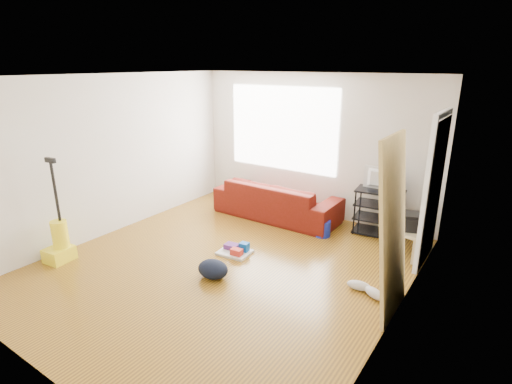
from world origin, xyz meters
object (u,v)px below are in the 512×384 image
Objects in this scene: backpack at (213,277)px; vacuum at (59,242)px; sofa at (277,217)px; cleaning_tray at (236,250)px; tv_stand at (378,212)px; side_table at (407,232)px; bucket at (322,236)px.

vacuum is (-2.07, -0.84, 0.27)m from backpack.
cleaning_tray is (0.27, -1.58, 0.05)m from sofa.
tv_stand is 1.35× the size of side_table.
vacuum reaches higher than side_table.
backpack is at bearing -132.02° from side_table.
vacuum is at bearing 62.30° from sofa.
backpack is (-1.88, -2.08, -0.34)m from side_table.
tv_stand is 0.75m from side_table.
sofa is 1.08m from bucket.
bucket is 0.62× the size of backpack.
cleaning_tray is at bearing 104.58° from backpack.
tv_stand is at bearing 51.71° from cleaning_tray.
vacuum is at bearing -141.13° from cleaning_tray.
side_table is 1.38× the size of backpack.
cleaning_tray is 0.33× the size of vacuum.
bucket is at bearing 163.73° from sofa.
bucket is at bearing -147.00° from tv_stand.
side_table reaches higher than bucket.
side_table reaches higher than cleaning_tray.
bucket is (-0.70, -0.57, -0.38)m from tv_stand.
cleaning_tray is 2.46m from vacuum.
sofa is 1.80m from tv_stand.
side_table is 1.32m from bucket.
tv_stand is 0.53× the size of vacuum.
tv_stand is 3.00× the size of bucket.
side_table is at bearing 30.35° from vacuum.
sofa is at bearing 99.70° from cleaning_tray.
tv_stand reaches higher than cleaning_tray.
bucket is 1.49m from cleaning_tray.
tv_stand is 2.39m from cleaning_tray.
vacuum is (-1.91, -1.54, 0.22)m from cleaning_tray.
vacuum is (-3.95, -2.92, -0.06)m from side_table.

